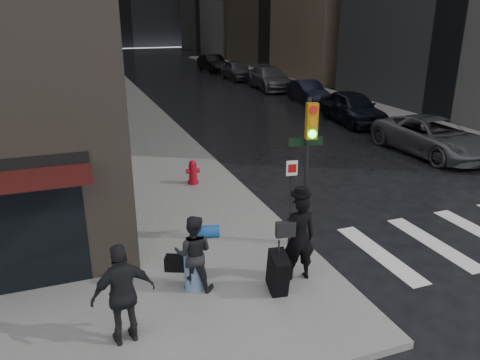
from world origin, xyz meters
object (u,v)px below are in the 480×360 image
object	(u,v)px
man_overcoat	(295,243)
man_greycoat	(123,294)
man_jeans	(193,253)
parked_car_0	(432,136)
fire_hydrant	(193,173)
parked_car_3	(270,78)
parked_car_1	(352,107)
parked_car_2	(308,92)
parked_car_5	(213,63)
parked_car_4	(237,70)
traffic_light	(307,154)

from	to	relation	value
man_overcoat	man_greycoat	world-z (taller)	man_overcoat
man_greycoat	man_jeans	bearing A→B (deg)	-150.34
parked_car_0	fire_hydrant	bearing A→B (deg)	-179.57
parked_car_0	parked_car_3	xyz separation A→B (m)	(0.73, 17.84, 0.08)
man_jeans	parked_car_1	size ratio (longest dim) A/B	0.33
parked_car_2	parked_car_5	size ratio (longest dim) A/B	0.86
man_jeans	parked_car_2	distance (m)	22.11
man_greycoat	fire_hydrant	xyz separation A→B (m)	(3.07, 7.14, -0.55)
man_jeans	parked_car_3	xyz separation A→B (m)	(12.38, 24.26, -0.14)
fire_hydrant	parked_car_2	xyz separation A→B (m)	(10.81, 12.32, 0.17)
fire_hydrant	man_jeans	bearing A→B (deg)	-104.77
man_greycoat	parked_car_4	world-z (taller)	man_greycoat
parked_car_2	man_greycoat	bearing A→B (deg)	-120.47
parked_car_1	parked_car_2	bearing A→B (deg)	89.79
parked_car_4	parked_car_0	bearing A→B (deg)	-90.07
traffic_light	parked_car_4	world-z (taller)	traffic_light
parked_car_4	parked_car_5	bearing A→B (deg)	93.40
parked_car_2	parked_car_5	xyz separation A→B (m)	(-0.75, 17.84, 0.11)
man_overcoat	man_greycoat	size ratio (longest dim) A/B	1.14
traffic_light	fire_hydrant	world-z (taller)	traffic_light
man_overcoat	parked_car_2	world-z (taller)	man_overcoat
man_greycoat	parked_car_1	bearing A→B (deg)	-142.45
man_greycoat	parked_car_3	size ratio (longest dim) A/B	0.32
man_overcoat	traffic_light	size ratio (longest dim) A/B	0.58
man_jeans	fire_hydrant	bearing A→B (deg)	-81.51
man_greycoat	parked_car_4	bearing A→B (deg)	-121.15
man_overcoat	traffic_light	bearing A→B (deg)	-116.17
man_overcoat	man_greycoat	bearing A→B (deg)	19.49
parked_car_4	fire_hydrant	bearing A→B (deg)	-112.52
man_jeans	man_greycoat	distance (m)	1.89
man_greycoat	traffic_light	bearing A→B (deg)	-162.86
man_overcoat	man_greycoat	xyz separation A→B (m)	(-3.51, -0.71, 0.04)
traffic_light	parked_car_0	size ratio (longest dim) A/B	0.67
fire_hydrant	parked_car_0	world-z (taller)	parked_car_0
man_greycoat	parked_car_3	world-z (taller)	man_greycoat
parked_car_2	parked_car_0	bearing A→B (deg)	-88.56
man_overcoat	parked_car_1	bearing A→B (deg)	-119.33
man_jeans	parked_car_2	xyz separation A→B (m)	(12.39, 18.31, -0.27)
traffic_light	fire_hydrant	size ratio (longest dim) A/B	4.44
man_overcoat	traffic_light	xyz separation A→B (m)	(0.93, 1.37, 1.42)
parked_car_0	parked_car_5	size ratio (longest dim) A/B	1.10
parked_car_0	parked_car_1	distance (m)	5.95
parked_car_5	parked_car_2	bearing A→B (deg)	-90.49
man_greycoat	fire_hydrant	size ratio (longest dim) A/B	2.28
parked_car_0	parked_car_2	bearing A→B (deg)	84.40
parked_car_3	parked_car_5	xyz separation A→B (m)	(-0.73, 11.90, -0.02)
parked_car_3	fire_hydrant	bearing A→B (deg)	-116.27
man_greycoat	parked_car_5	world-z (taller)	man_greycoat
fire_hydrant	parked_car_5	distance (m)	31.80
man_jeans	parked_car_0	distance (m)	13.29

